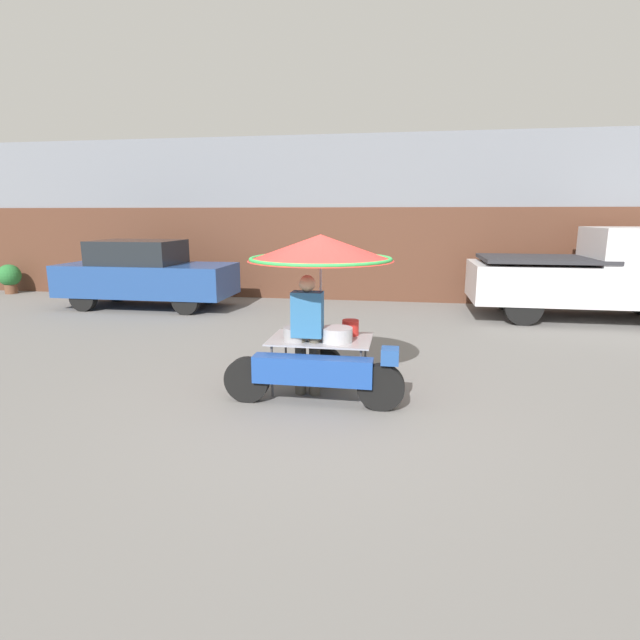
{
  "coord_description": "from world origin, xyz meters",
  "views": [
    {
      "loc": [
        0.89,
        -5.55,
        2.24
      ],
      "look_at": [
        -0.13,
        0.5,
        0.93
      ],
      "focal_mm": 28.0,
      "sensor_mm": 36.0,
      "label": 1
    }
  ],
  "objects_px": {
    "vendor_motorcycle_cart": "(320,273)",
    "pickup_truck": "(596,276)",
    "parked_car": "(145,274)",
    "potted_plant": "(9,277)",
    "vendor_person": "(307,329)"
  },
  "relations": [
    {
      "from": "pickup_truck",
      "to": "vendor_person",
      "type": "bearing_deg",
      "value": -133.33
    },
    {
      "from": "parked_car",
      "to": "vendor_motorcycle_cart",
      "type": "bearing_deg",
      "value": -44.78
    },
    {
      "from": "vendor_motorcycle_cart",
      "to": "pickup_truck",
      "type": "distance_m",
      "value": 7.39
    },
    {
      "from": "vendor_person",
      "to": "pickup_truck",
      "type": "xyz_separation_m",
      "value": [
        5.19,
        5.5,
        0.11
      ]
    },
    {
      "from": "vendor_person",
      "to": "parked_car",
      "type": "relative_size",
      "value": 0.37
    },
    {
      "from": "vendor_motorcycle_cart",
      "to": "pickup_truck",
      "type": "xyz_separation_m",
      "value": [
        5.05,
        5.36,
        -0.58
      ]
    },
    {
      "from": "vendor_person",
      "to": "parked_car",
      "type": "distance_m",
      "value": 7.25
    },
    {
      "from": "pickup_truck",
      "to": "potted_plant",
      "type": "distance_m",
      "value": 15.16
    },
    {
      "from": "vendor_person",
      "to": "potted_plant",
      "type": "xyz_separation_m",
      "value": [
        -9.93,
        6.58,
        -0.35
      ]
    },
    {
      "from": "vendor_motorcycle_cart",
      "to": "parked_car",
      "type": "height_order",
      "value": "vendor_motorcycle_cart"
    },
    {
      "from": "parked_car",
      "to": "potted_plant",
      "type": "relative_size",
      "value": 4.93
    },
    {
      "from": "parked_car",
      "to": "potted_plant",
      "type": "xyz_separation_m",
      "value": [
        -4.93,
        1.33,
        -0.33
      ]
    },
    {
      "from": "vendor_motorcycle_cart",
      "to": "pickup_truck",
      "type": "relative_size",
      "value": 0.44
    },
    {
      "from": "parked_car",
      "to": "vendor_person",
      "type": "bearing_deg",
      "value": -46.32
    },
    {
      "from": "vendor_motorcycle_cart",
      "to": "potted_plant",
      "type": "bearing_deg",
      "value": 147.4
    }
  ]
}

